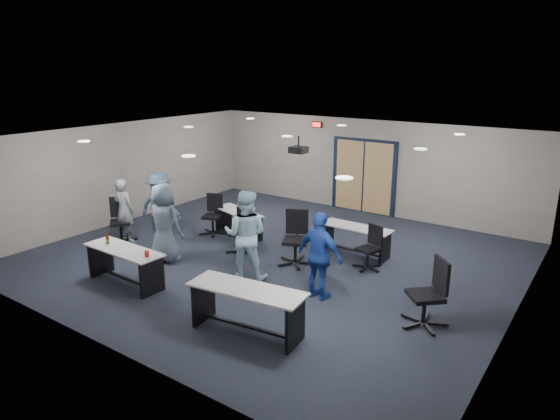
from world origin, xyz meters
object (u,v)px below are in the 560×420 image
Objects in this scene: table_back_left at (238,219)px; person_navy at (320,256)px; table_front_right at (247,303)px; person_lightblue at (246,235)px; person_plaid at (164,223)px; chair_back_b at (241,231)px; person_gray at (124,210)px; person_back at (160,206)px; table_front_left at (125,260)px; chair_back_c at (295,239)px; chair_back_a at (212,215)px; table_back_right at (356,235)px; chair_loose_right at (425,293)px; chair_back_d at (368,248)px; chair_loose_left at (120,220)px.

person_navy is at bearing -11.20° from table_back_left.
person_lightblue is at bearing 122.15° from table_front_right.
person_navy is (0.30, 1.76, 0.29)m from table_front_right.
chair_back_b is at bearing -135.13° from person_plaid.
person_back reaches higher than person_gray.
table_front_left is at bearing 109.27° from person_back.
person_plaid is at bearing 103.07° from table_front_left.
chair_back_a is at bearing 144.74° from chair_back_c.
chair_back_a reaches higher than table_back_left.
table_back_right is 2.76m from person_lightblue.
person_back reaches higher than table_front_right.
person_plaid is (-1.05, -1.32, 0.36)m from chair_back_b.
table_back_left is at bearing -151.50° from chair_loose_right.
person_plaid is (0.38, -1.93, 0.36)m from chair_back_a.
person_back is (-4.42, -1.81, 0.40)m from table_back_right.
person_lightblue reaches higher than person_back.
chair_loose_right is at bearing 173.10° from person_gray.
chair_back_d is (3.58, 3.45, -0.04)m from table_front_left.
table_front_right is 1.85× the size of chair_loose_left.
chair_back_b is at bearing -69.14° from person_lightblue.
table_front_left is at bearing -154.16° from chair_back_c.
person_plaid reaches higher than chair_back_c.
table_front_right is 1.70× the size of chair_back_c.
table_front_left is at bearing 133.42° from person_gray.
person_navy is at bearing -67.06° from chair_back_c.
person_back is (-1.38, -1.31, 0.41)m from table_back_left.
table_back_left is 1.00× the size of person_navy.
chair_loose_left is (-1.44, -1.71, 0.03)m from chair_back_a.
chair_back_b reaches higher than chair_back_d.
chair_back_d is 0.86× the size of chair_loose_left.
person_plaid reaches higher than table_front_left.
person_plaid reaches higher than chair_back_b.
chair_back_a is at bearing -56.89° from person_lightblue.
chair_back_a is 2.88m from chair_back_c.
chair_back_a is 4.23m from chair_back_d.
person_navy reaches higher than chair_loose_left.
person_plaid is 3.73m from person_navy.
table_back_left is 2.29m from person_plaid.
chair_back_d reaches higher than table_back_left.
person_lightblue is (2.02, 0.30, 0.04)m from person_plaid.
person_navy reaches higher than table_back_right.
person_navy is at bearing 159.83° from person_back.
chair_loose_left is (-2.88, -1.10, 0.03)m from chair_back_b.
chair_back_b is (0.78, 2.63, 0.01)m from table_front_left.
chair_back_d is 1.83m from person_navy.
person_navy is (-0.13, -1.79, 0.36)m from chair_back_d.
person_plaid reaches higher than chair_back_a.
table_front_left is 1.04× the size of person_plaid.
person_navy reaches higher than chair_back_b.
person_gray is at bearing -132.33° from chair_loose_right.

